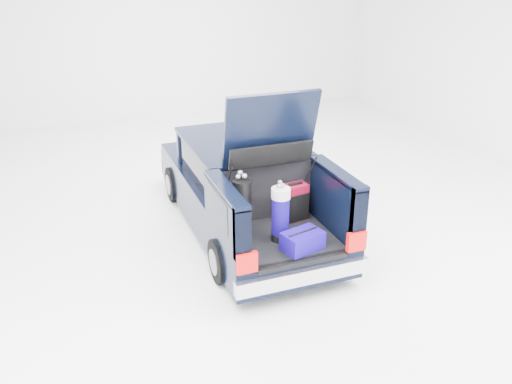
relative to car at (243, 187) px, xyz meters
name	(u,v)px	position (x,y,z in m)	size (l,w,h in m)	color
ground	(245,227)	(0.00, -0.11, -0.67)	(14.00, 14.00, 0.00)	white
car	(243,187)	(0.00, 0.00, 0.00)	(1.87, 4.65, 2.47)	black
red_suitcase	(295,202)	(0.36, -1.19, 0.19)	(0.37, 0.27, 0.56)	maroon
black_golf_bag	(242,208)	(-0.50, -1.41, 0.34)	(0.26, 0.29, 0.91)	black
blue_golf_bag	(280,214)	(-0.06, -1.67, 0.30)	(0.31, 0.31, 0.83)	black
blue_duffel	(302,241)	(0.10, -2.01, 0.05)	(0.57, 0.45, 0.27)	#12046A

